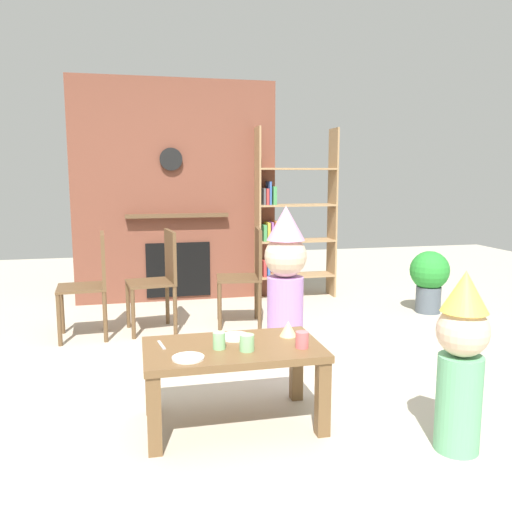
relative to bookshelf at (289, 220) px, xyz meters
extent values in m
plane|color=#BCB29E|center=(-0.99, -2.40, -0.89)|extent=(12.00, 12.00, 0.00)
cube|color=brown|center=(-1.24, 0.20, 0.31)|extent=(2.20, 0.18, 2.40)
cube|color=black|center=(-1.24, 0.10, -0.54)|extent=(0.70, 0.02, 0.60)
cube|color=brown|center=(-1.24, 0.06, 0.06)|extent=(1.10, 0.10, 0.04)
cylinder|color=black|center=(-1.29, 0.08, 0.66)|extent=(0.24, 0.04, 0.24)
cube|color=#9E7A51|center=(-0.37, 0.00, 0.06)|extent=(0.02, 0.28, 1.90)
cube|color=#9E7A51|center=(0.51, 0.00, 0.06)|extent=(0.02, 0.28, 1.90)
cube|color=#9E7A51|center=(0.07, 0.00, -0.64)|extent=(0.86, 0.28, 0.02)
cube|color=#9E7A51|center=(0.07, 0.00, -0.24)|extent=(0.86, 0.28, 0.02)
cube|color=#9E7A51|center=(0.07, 0.00, 0.16)|extent=(0.86, 0.28, 0.02)
cube|color=#9E7A51|center=(0.07, 0.00, 0.56)|extent=(0.86, 0.28, 0.02)
cube|color=#B23333|center=(-0.30, 0.00, -0.54)|extent=(0.03, 0.20, 0.18)
cube|color=#3359A5|center=(-0.26, 0.00, -0.54)|extent=(0.03, 0.20, 0.17)
cube|color=#3F8C4C|center=(-0.30, 0.00, -0.14)|extent=(0.04, 0.20, 0.18)
cube|color=gold|center=(-0.26, 0.00, -0.12)|extent=(0.03, 0.20, 0.21)
cube|color=#8C4C99|center=(-0.22, 0.00, -0.12)|extent=(0.02, 0.20, 0.21)
cube|color=#D87F3F|center=(-0.17, 0.00, -0.12)|extent=(0.03, 0.20, 0.22)
cube|color=#4C4C51|center=(-0.31, 0.00, 0.26)|extent=(0.02, 0.20, 0.18)
cube|color=#B23333|center=(-0.27, 0.00, 0.26)|extent=(0.03, 0.20, 0.18)
cube|color=#3359A5|center=(-0.24, 0.00, 0.30)|extent=(0.02, 0.20, 0.25)
cube|color=#3F8C4C|center=(-0.19, 0.00, 0.27)|extent=(0.04, 0.20, 0.20)
cube|color=brown|center=(-1.18, -2.92, -0.45)|extent=(0.97, 0.56, 0.04)
cube|color=brown|center=(-1.62, -3.16, -0.68)|extent=(0.07, 0.07, 0.41)
cube|color=brown|center=(-0.74, -3.16, -0.68)|extent=(0.07, 0.07, 0.41)
cube|color=brown|center=(-1.62, -2.68, -0.68)|extent=(0.07, 0.07, 0.41)
cube|color=brown|center=(-0.74, -2.68, -0.68)|extent=(0.07, 0.07, 0.41)
cylinder|color=#8CD18C|center=(-1.26, -2.95, -0.39)|extent=(0.07, 0.07, 0.09)
cylinder|color=#E5666B|center=(-0.82, -3.03, -0.39)|extent=(0.07, 0.07, 0.09)
cylinder|color=#8CD18C|center=(-1.12, -3.01, -0.39)|extent=(0.08, 0.08, 0.09)
cylinder|color=white|center=(-1.14, -2.78, -0.43)|extent=(0.18, 0.18, 0.01)
cylinder|color=white|center=(-1.44, -3.07, -0.43)|extent=(0.16, 0.16, 0.01)
cone|color=#EAC68C|center=(-0.84, -2.81, -0.39)|extent=(0.10, 0.10, 0.09)
cube|color=silver|center=(-1.57, -2.82, -0.43)|extent=(0.04, 0.15, 0.01)
cylinder|color=#66B27F|center=(-0.13, -3.45, -0.64)|extent=(0.22, 0.22, 0.50)
sphere|color=beige|center=(-0.13, -3.45, -0.26)|extent=(0.26, 0.26, 0.26)
cone|color=#F2D14C|center=(-0.13, -3.45, -0.06)|extent=(0.23, 0.23, 0.20)
cylinder|color=#B27FCC|center=(-0.59, -1.90, -0.58)|extent=(0.28, 0.28, 0.62)
sphere|color=beige|center=(-0.59, -1.90, -0.11)|extent=(0.32, 0.32, 0.32)
cone|color=pink|center=(-0.59, -1.90, 0.14)|extent=(0.29, 0.29, 0.26)
cube|color=brown|center=(-2.15, -1.07, -0.45)|extent=(0.42, 0.42, 0.02)
cube|color=brown|center=(-1.96, -1.06, -0.21)|extent=(0.06, 0.40, 0.45)
cylinder|color=brown|center=(-2.34, -0.90, -0.67)|extent=(0.04, 0.04, 0.43)
cylinder|color=brown|center=(-2.32, -1.26, -0.67)|extent=(0.04, 0.04, 0.43)
cylinder|color=brown|center=(-1.98, -0.88, -0.67)|extent=(0.04, 0.04, 0.43)
cylinder|color=brown|center=(-1.96, -1.24, -0.67)|extent=(0.04, 0.04, 0.43)
cube|color=brown|center=(-1.57, -1.00, -0.45)|extent=(0.45, 0.45, 0.02)
cube|color=brown|center=(-1.39, -0.98, -0.21)|extent=(0.08, 0.40, 0.45)
cylinder|color=brown|center=(-1.78, -0.85, -0.67)|extent=(0.04, 0.04, 0.43)
cylinder|color=brown|center=(-1.73, -1.21, -0.67)|extent=(0.04, 0.04, 0.43)
cylinder|color=brown|center=(-1.42, -0.80, -0.67)|extent=(0.04, 0.04, 0.43)
cylinder|color=brown|center=(-1.37, -1.16, -0.67)|extent=(0.04, 0.04, 0.43)
cube|color=brown|center=(-0.77, -0.96, -0.45)|extent=(0.45, 0.45, 0.02)
cube|color=brown|center=(-0.59, -0.99, -0.21)|extent=(0.09, 0.40, 0.45)
cylinder|color=brown|center=(-0.92, -0.76, -0.67)|extent=(0.04, 0.04, 0.43)
cylinder|color=brown|center=(-0.97, -1.12, -0.67)|extent=(0.04, 0.04, 0.43)
cylinder|color=brown|center=(-0.57, -0.81, -0.67)|extent=(0.04, 0.04, 0.43)
cylinder|color=brown|center=(-0.62, -1.17, -0.67)|extent=(0.04, 0.04, 0.43)
cylinder|color=#4C5660|center=(1.19, -0.97, -0.75)|extent=(0.25, 0.25, 0.27)
sphere|color=#288A30|center=(1.19, -0.97, -0.45)|extent=(0.39, 0.39, 0.39)
camera|label=1|loc=(-1.68, -5.66, 0.49)|focal=36.96mm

